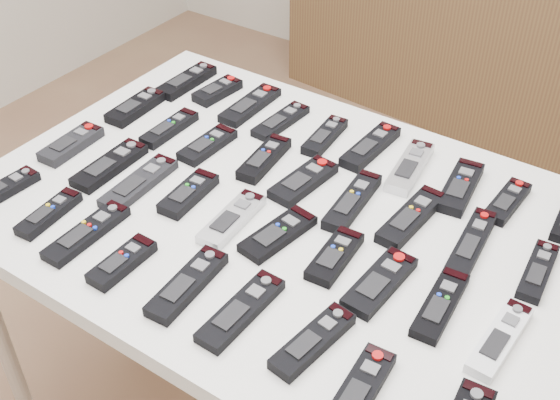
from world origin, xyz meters
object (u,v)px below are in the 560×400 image
Objects in this scene: remote_12 at (208,145)px; remote_25 at (335,256)px; remote_28 at (500,339)px; remote_34 at (241,310)px; remote_10 at (136,107)px; remote_27 at (440,305)px; sideboard at (474,32)px; remote_32 at (122,262)px; remote_4 at (325,136)px; remote_6 at (410,167)px; remote_7 at (460,187)px; table at (280,229)px; remote_29 at (4,189)px; remote_30 at (49,213)px; remote_14 at (303,181)px; remote_3 at (281,121)px; remote_8 at (507,202)px; remote_1 at (217,91)px; remote_20 at (110,165)px; remote_0 at (187,81)px; remote_19 at (71,144)px; remote_21 at (139,183)px; remote_23 at (232,219)px; remote_18 at (538,271)px; remote_16 at (411,217)px; remote_35 at (313,341)px; remote_11 at (169,128)px; remote_17 at (472,243)px; remote_24 at (278,234)px; remote_31 at (87,233)px; remote_36 at (360,390)px; remote_33 at (187,284)px; remote_22 at (189,194)px; remote_5 at (370,147)px; remote_26 at (380,282)px; remote_15 at (352,201)px; remote_2 at (250,105)px.

remote_12 is 0.46m from remote_25.
remote_28 is 0.95× the size of remote_34.
remote_10 reaches higher than remote_27.
remote_32 is (0.09, -2.11, 0.38)m from sideboard.
remote_4 is 0.22m from remote_6.
table is at bearing -144.65° from remote_7.
remote_6 is at bearing 62.20° from remote_32.
remote_10 is at bearing 93.89° from remote_29.
remote_10 is 0.43m from remote_30.
remote_3 is at bearing 141.55° from remote_14.
remote_30 is at bearing -105.00° from remote_3.
remote_7 is 0.10m from remote_8.
remote_1 is 0.82× the size of remote_10.
remote_1 reaches higher than remote_20.
remote_0 is 1.07× the size of remote_3.
remote_21 is (0.23, -0.02, -0.00)m from remote_19.
remote_1 is at bearing 128.04° from remote_23.
remote_16 is at bearing 174.02° from remote_18.
table is 7.88× the size of remote_4.
remote_0 reaches higher than remote_21.
remote_18 is (1.00, -0.18, -0.00)m from remote_0.
remote_35 is (0.30, -0.54, 0.00)m from remote_4.
remote_18 is at bearing 1.09° from remote_11.
remote_7 is 0.69m from remote_11.
remote_6 and remote_16 have the same top height.
remote_11 and remote_17 have the same top height.
remote_21 and remote_27 have the same top height.
remote_19 is (-0.52, -0.09, 0.07)m from table.
remote_1 reaches higher than remote_14.
remote_17 is at bearing 39.31° from remote_24.
table is at bearing 47.14° from remote_31.
remote_10 reaches higher than remote_36.
remote_33 is at bearing -27.56° from remote_20.
remote_24 is at bearing 21.66° from remote_30.
remote_12 is 1.03× the size of remote_22.
remote_20 is at bearing -122.68° from remote_12.
remote_27 is (0.33, -0.36, -0.00)m from remote_5.
remote_33 is (-0.17, -0.55, 0.00)m from remote_6.
remote_26 is (0.46, -0.35, 0.00)m from remote_3.
remote_27 is 0.92m from remote_29.
remote_4 reaches higher than remote_24.
remote_15 reaches higher than remote_31.
remote_0 reaches higher than remote_35.
remote_28 is (0.11, -0.02, 0.00)m from remote_27.
remote_11 reaches higher than remote_31.
remote_5 is 0.37m from remote_24.
remote_2 is (0.11, -0.01, -0.00)m from remote_1.
remote_20 reaches higher than remote_31.
remote_27 is (0.57, -0.34, 0.00)m from remote_3.
remote_33 is (-0.38, -0.39, 0.00)m from remote_17.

